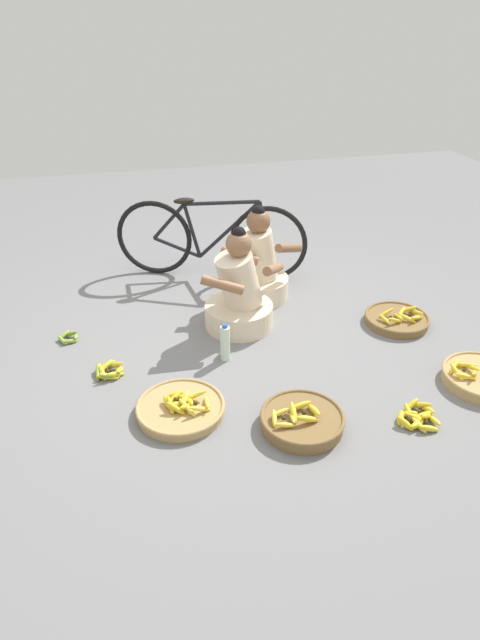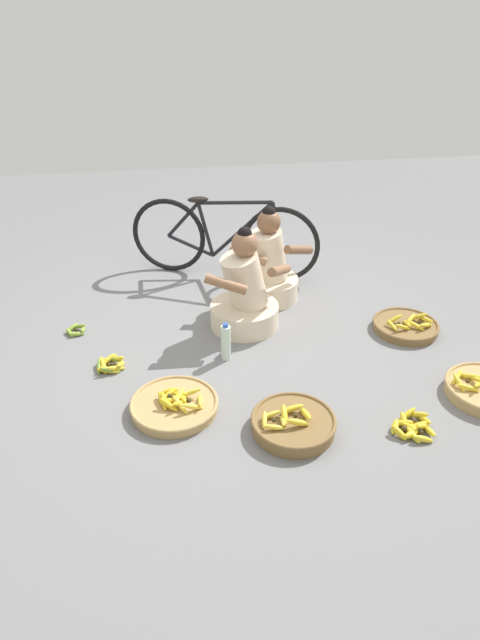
{
  "view_description": "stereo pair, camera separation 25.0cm",
  "coord_description": "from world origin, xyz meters",
  "px_view_note": "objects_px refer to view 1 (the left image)",
  "views": [
    {
      "loc": [
        -0.74,
        -3.15,
        2.14
      ],
      "look_at": [
        0.0,
        -0.2,
        0.35
      ],
      "focal_mm": 30.14,
      "sensor_mm": 36.0,
      "label": 1
    },
    {
      "loc": [
        -0.49,
        -3.2,
        2.14
      ],
      "look_at": [
        0.0,
        -0.2,
        0.35
      ],
      "focal_mm": 30.14,
      "sensor_mm": 36.0,
      "label": 2
    }
  ],
  "objects_px": {
    "bicycle_leaning": "(210,239)",
    "banana_basket_front_right": "(181,408)",
    "banana_basket_back_right": "(302,420)",
    "loose_bananas_mid_right": "(109,371)",
    "vendor_woman_behind": "(258,269)",
    "vendor_woman_front": "(239,296)",
    "loose_bananas_front_left": "(69,337)",
    "water_bottle": "(225,343)",
    "loose_bananas_near_vendor": "(417,417)",
    "banana_basket_back_center": "(397,319)"
  },
  "relations": [
    {
      "from": "loose_bananas_front_left",
      "to": "water_bottle",
      "type": "bearing_deg",
      "value": -26.01
    },
    {
      "from": "vendor_woman_behind",
      "to": "loose_bananas_front_left",
      "type": "relative_size",
      "value": 4.69
    },
    {
      "from": "bicycle_leaning",
      "to": "banana_basket_back_center",
      "type": "distance_m",
      "value": 1.74
    },
    {
      "from": "loose_bananas_mid_right",
      "to": "banana_basket_front_right",
      "type": "bearing_deg",
      "value": -51.38
    },
    {
      "from": "water_bottle",
      "to": "loose_bananas_mid_right",
      "type": "bearing_deg",
      "value": 179.29
    },
    {
      "from": "loose_bananas_front_left",
      "to": "vendor_woman_front",
      "type": "bearing_deg",
      "value": -4.71
    },
    {
      "from": "banana_basket_back_right",
      "to": "banana_basket_back_center",
      "type": "xyz_separation_m",
      "value": [
        1.12,
        0.94,
        -0.01
      ]
    },
    {
      "from": "vendor_woman_front",
      "to": "banana_basket_front_right",
      "type": "xyz_separation_m",
      "value": [
        -0.59,
        -0.91,
        -0.22
      ]
    },
    {
      "from": "loose_bananas_near_vendor",
      "to": "water_bottle",
      "type": "relative_size",
      "value": 1.0
    },
    {
      "from": "bicycle_leaning",
      "to": "banana_basket_front_right",
      "type": "height_order",
      "value": "bicycle_leaning"
    },
    {
      "from": "water_bottle",
      "to": "bicycle_leaning",
      "type": "bearing_deg",
      "value": 82.87
    },
    {
      "from": "bicycle_leaning",
      "to": "banana_basket_front_right",
      "type": "distance_m",
      "value": 1.93
    },
    {
      "from": "vendor_woman_front",
      "to": "loose_bananas_front_left",
      "type": "bearing_deg",
      "value": 175.29
    },
    {
      "from": "banana_basket_back_right",
      "to": "loose_bananas_near_vendor",
      "type": "distance_m",
      "value": 0.69
    },
    {
      "from": "loose_bananas_mid_right",
      "to": "loose_bananas_near_vendor",
      "type": "relative_size",
      "value": 0.73
    },
    {
      "from": "banana_basket_back_right",
      "to": "banana_basket_front_right",
      "type": "xyz_separation_m",
      "value": [
        -0.67,
        0.29,
        -0.01
      ]
    },
    {
      "from": "bicycle_leaning",
      "to": "water_bottle",
      "type": "height_order",
      "value": "bicycle_leaning"
    },
    {
      "from": "loose_bananas_mid_right",
      "to": "loose_bananas_near_vendor",
      "type": "xyz_separation_m",
      "value": [
        1.76,
        -0.92,
        -0.0
      ]
    },
    {
      "from": "vendor_woman_front",
      "to": "loose_bananas_near_vendor",
      "type": "xyz_separation_m",
      "value": [
        0.76,
        -1.32,
        -0.23
      ]
    },
    {
      "from": "vendor_woman_front",
      "to": "loose_bananas_mid_right",
      "type": "xyz_separation_m",
      "value": [
        -1.0,
        -0.41,
        -0.23
      ]
    },
    {
      "from": "banana_basket_front_right",
      "to": "banana_basket_back_center",
      "type": "relative_size",
      "value": 1.1
    },
    {
      "from": "banana_basket_front_right",
      "to": "loose_bananas_front_left",
      "type": "distance_m",
      "value": 1.23
    },
    {
      "from": "banana_basket_back_center",
      "to": "water_bottle",
      "type": "height_order",
      "value": "water_bottle"
    },
    {
      "from": "vendor_woman_front",
      "to": "banana_basket_back_center",
      "type": "xyz_separation_m",
      "value": [
        1.2,
        -0.27,
        -0.22
      ]
    },
    {
      "from": "vendor_woman_front",
      "to": "banana_basket_back_right",
      "type": "height_order",
      "value": "vendor_woman_front"
    },
    {
      "from": "loose_bananas_near_vendor",
      "to": "banana_basket_back_center",
      "type": "bearing_deg",
      "value": 67.65
    },
    {
      "from": "vendor_woman_front",
      "to": "vendor_woman_behind",
      "type": "height_order",
      "value": "vendor_woman_front"
    },
    {
      "from": "vendor_woman_front",
      "to": "loose_bananas_mid_right",
      "type": "relative_size",
      "value": 3.87
    },
    {
      "from": "bicycle_leaning",
      "to": "loose_bananas_mid_right",
      "type": "xyz_separation_m",
      "value": [
        -0.96,
        -1.32,
        -0.33
      ]
    },
    {
      "from": "vendor_woman_behind",
      "to": "banana_basket_front_right",
      "type": "distance_m",
      "value": 1.6
    },
    {
      "from": "loose_bananas_mid_right",
      "to": "water_bottle",
      "type": "bearing_deg",
      "value": -0.71
    },
    {
      "from": "loose_bananas_front_left",
      "to": "water_bottle",
      "type": "distance_m",
      "value": 1.19
    },
    {
      "from": "loose_bananas_front_left",
      "to": "loose_bananas_mid_right",
      "type": "bearing_deg",
      "value": -61.6
    },
    {
      "from": "vendor_woman_front",
      "to": "loose_bananas_front_left",
      "type": "height_order",
      "value": "vendor_woman_front"
    },
    {
      "from": "banana_basket_front_right",
      "to": "water_bottle",
      "type": "relative_size",
      "value": 1.91
    },
    {
      "from": "loose_bananas_front_left",
      "to": "water_bottle",
      "type": "height_order",
      "value": "water_bottle"
    },
    {
      "from": "banana_basket_back_right",
      "to": "water_bottle",
      "type": "relative_size",
      "value": 1.76
    },
    {
      "from": "banana_basket_back_center",
      "to": "loose_bananas_near_vendor",
      "type": "relative_size",
      "value": 1.74
    },
    {
      "from": "loose_bananas_front_left",
      "to": "water_bottle",
      "type": "relative_size",
      "value": 0.6
    },
    {
      "from": "bicycle_leaning",
      "to": "water_bottle",
      "type": "xyz_separation_m",
      "value": [
        -0.17,
        -1.33,
        -0.23
      ]
    },
    {
      "from": "vendor_woman_behind",
      "to": "banana_basket_back_right",
      "type": "distance_m",
      "value": 1.66
    },
    {
      "from": "banana_basket_front_right",
      "to": "water_bottle",
      "type": "xyz_separation_m",
      "value": [
        0.39,
        0.5,
        0.09
      ]
    },
    {
      "from": "banana_basket_back_center",
      "to": "banana_basket_back_right",
      "type": "bearing_deg",
      "value": -139.95
    },
    {
      "from": "loose_bananas_near_vendor",
      "to": "water_bottle",
      "type": "bearing_deg",
      "value": 136.85
    },
    {
      "from": "banana_basket_back_right",
      "to": "loose_bananas_mid_right",
      "type": "height_order",
      "value": "banana_basket_back_right"
    },
    {
      "from": "vendor_woman_behind",
      "to": "vendor_woman_front",
      "type": "bearing_deg",
      "value": -121.81
    },
    {
      "from": "vendor_woman_front",
      "to": "vendor_woman_behind",
      "type": "relative_size",
      "value": 1.01
    },
    {
      "from": "banana_basket_back_center",
      "to": "loose_bananas_near_vendor",
      "type": "distance_m",
      "value": 1.14
    },
    {
      "from": "banana_basket_front_right",
      "to": "loose_bananas_mid_right",
      "type": "xyz_separation_m",
      "value": [
        -0.4,
        0.51,
        -0.01
      ]
    },
    {
      "from": "loose_bananas_mid_right",
      "to": "vendor_woman_behind",
      "type": "bearing_deg",
      "value": 33.48
    }
  ]
}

